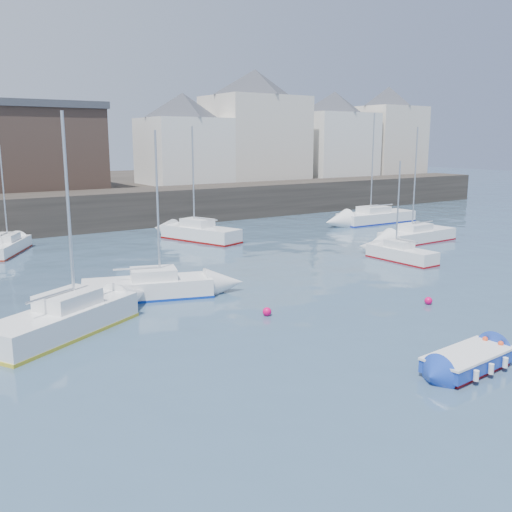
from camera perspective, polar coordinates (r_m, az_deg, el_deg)
water at (r=20.39m, az=19.43°, el=-9.79°), size 220.00×220.00×0.00m
quay_wall at (r=48.99m, az=-15.21°, el=4.48°), size 90.00×5.00×3.00m
land_strip at (r=66.22m, az=-20.28°, el=5.83°), size 90.00×32.00×2.80m
bldg_east_a at (r=63.91m, az=-0.09°, el=13.01°), size 13.36×13.36×11.80m
bldg_east_b at (r=70.23m, az=7.79°, el=12.01°), size 11.88×11.88×9.95m
bldg_east_c at (r=76.49m, az=12.97°, el=12.16°), size 11.14×11.14×10.95m
bldg_east_d at (r=58.92m, az=-7.26°, el=11.64°), size 11.14×11.14×8.95m
blue_dinghy at (r=19.51m, az=20.43°, el=-9.75°), size 3.37×1.86×0.62m
sailboat_a at (r=22.63m, az=-18.66°, el=-6.07°), size 6.50×4.84×8.22m
sailboat_b at (r=26.88m, az=-10.71°, el=-3.07°), size 6.21×3.63×7.61m
sailboat_c at (r=35.43m, az=14.31°, el=0.23°), size 1.58×4.56×5.96m
sailboat_d at (r=42.31m, az=15.80°, el=2.00°), size 6.38×2.27×8.04m
sailboat_f at (r=41.51m, az=-5.60°, el=2.33°), size 3.93×6.56×8.13m
sailboat_g at (r=51.30m, az=11.91°, el=3.85°), size 7.48×2.49×9.43m
sailboat_h at (r=40.03m, az=-23.77°, el=0.87°), size 4.14×5.48×6.87m
buoy_near at (r=23.88m, az=1.11°, el=-5.98°), size 0.37×0.37×0.37m
buoy_mid at (r=26.61m, az=16.84°, el=-4.63°), size 0.35×0.35×0.35m
buoy_far at (r=27.76m, az=-12.47°, el=-3.74°), size 0.43×0.43×0.43m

